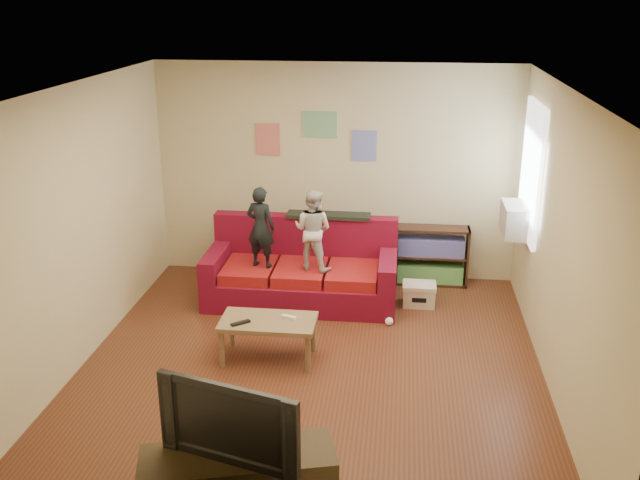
# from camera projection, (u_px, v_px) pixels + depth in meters

# --- Properties ---
(room_shell) EXTENTS (4.52, 5.02, 2.72)m
(room_shell) POSITION_uv_depth(u_px,v_px,m) (310.00, 238.00, 6.54)
(room_shell) COLOR brown
(room_shell) RESTS_ON ground
(sofa) EXTENTS (2.22, 1.02, 0.98)m
(sofa) POSITION_uv_depth(u_px,v_px,m) (302.00, 273.00, 8.45)
(sofa) COLOR maroon
(sofa) RESTS_ON ground
(child_a) EXTENTS (0.40, 0.32, 0.95)m
(child_a) POSITION_uv_depth(u_px,v_px,m) (261.00, 227.00, 8.13)
(child_a) COLOR black
(child_a) RESTS_ON sofa
(child_b) EXTENTS (0.54, 0.48, 0.94)m
(child_b) POSITION_uv_depth(u_px,v_px,m) (313.00, 230.00, 8.07)
(child_b) COLOR beige
(child_b) RESTS_ON sofa
(coffee_table) EXTENTS (0.95, 0.52, 0.43)m
(coffee_table) POSITION_uv_depth(u_px,v_px,m) (268.00, 325.00, 7.05)
(coffee_table) COLOR #8A6E4D
(coffee_table) RESTS_ON ground
(remote) EXTENTS (0.18, 0.16, 0.02)m
(remote) POSITION_uv_depth(u_px,v_px,m) (241.00, 323.00, 6.94)
(remote) COLOR black
(remote) RESTS_ON coffee_table
(game_controller) EXTENTS (0.15, 0.08, 0.03)m
(game_controller) POSITION_uv_depth(u_px,v_px,m) (289.00, 317.00, 7.05)
(game_controller) COLOR white
(game_controller) RESTS_ON coffee_table
(bookshelf) EXTENTS (0.92, 0.28, 0.74)m
(bookshelf) POSITION_uv_depth(u_px,v_px,m) (430.00, 258.00, 8.90)
(bookshelf) COLOR #3A2116
(bookshelf) RESTS_ON ground
(window) EXTENTS (0.04, 1.08, 1.48)m
(window) POSITION_uv_depth(u_px,v_px,m) (531.00, 171.00, 7.75)
(window) COLOR white
(window) RESTS_ON room_shell
(ac_unit) EXTENTS (0.28, 0.55, 0.35)m
(ac_unit) POSITION_uv_depth(u_px,v_px,m) (515.00, 220.00, 7.95)
(ac_unit) COLOR #B7B2A3
(ac_unit) RESTS_ON window
(artwork_left) EXTENTS (0.30, 0.01, 0.40)m
(artwork_left) POSITION_uv_depth(u_px,v_px,m) (268.00, 139.00, 8.83)
(artwork_left) COLOR #D87266
(artwork_left) RESTS_ON room_shell
(artwork_center) EXTENTS (0.42, 0.01, 0.32)m
(artwork_center) POSITION_uv_depth(u_px,v_px,m) (320.00, 124.00, 8.70)
(artwork_center) COLOR #72B27F
(artwork_center) RESTS_ON room_shell
(artwork_right) EXTENTS (0.30, 0.01, 0.38)m
(artwork_right) POSITION_uv_depth(u_px,v_px,m) (364.00, 146.00, 8.72)
(artwork_right) COLOR #727FCC
(artwork_right) RESTS_ON room_shell
(file_box) EXTENTS (0.39, 0.29, 0.27)m
(file_box) POSITION_uv_depth(u_px,v_px,m) (419.00, 294.00, 8.34)
(file_box) COLOR beige
(file_box) RESTS_ON ground
(television) EXTENTS (1.03, 0.42, 0.60)m
(television) POSITION_uv_depth(u_px,v_px,m) (236.00, 417.00, 4.77)
(television) COLOR black
(television) RESTS_ON tv_stand
(tissue) EXTENTS (0.11, 0.11, 0.09)m
(tissue) POSITION_uv_depth(u_px,v_px,m) (389.00, 321.00, 7.86)
(tissue) COLOR white
(tissue) RESTS_ON ground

